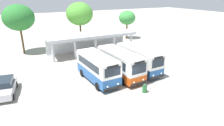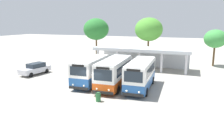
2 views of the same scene
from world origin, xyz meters
The scene contains 14 objects.
ground_plane centered at (0.00, 0.00, 0.00)m, with size 180.00×180.00×0.00m, color #A39E93.
city_bus_nearest_orange centered at (-1.84, 4.36, 1.76)m, with size 2.77×7.05×3.19m.
city_bus_second_in_row centered at (1.16, 4.33, 1.79)m, with size 2.76×7.74×3.23m.
city_bus_middle_cream centered at (4.17, 4.71, 1.76)m, with size 2.58×7.60×3.18m.
parked_car_flank centered at (-11.55, 5.84, 0.83)m, with size 2.45×4.73×1.62m.
terminal_canopy centered at (1.77, 15.61, 2.53)m, with size 15.13×4.50×3.40m.
waiting_chair_end_by_column centered at (0.78, 14.50, 0.52)m, with size 0.46×0.46×0.86m.
waiting_chair_second_from_end centered at (1.46, 14.49, 0.52)m, with size 0.46×0.46×0.86m.
waiting_chair_middle_seat centered at (2.14, 14.58, 0.52)m, with size 0.46×0.46×0.86m.
waiting_chair_fourth_seat centered at (2.81, 14.44, 0.52)m, with size 0.46×0.46×0.86m.
roadside_tree_behind_canopy centered at (1.72, 20.56, 6.10)m, with size 4.99×4.99×8.24m.
roadside_tree_east_of_canopy centered at (12.81, 21.53, 4.65)m, with size 3.62×3.62×6.22m.
roadside_tree_west_of_canopy centered at (-8.70, 20.36, 6.04)m, with size 5.00×5.00×8.18m.
litter_bin_apron centered at (1.37, -0.53, 0.46)m, with size 0.49×0.49×0.90m.
Camera 2 is at (9.40, -17.58, 7.36)m, focal length 33.58 mm.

